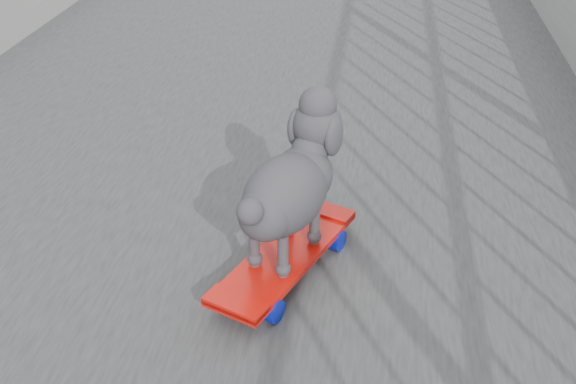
# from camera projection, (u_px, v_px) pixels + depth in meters

# --- Properties ---
(skateboard) EXTENTS (0.34, 0.53, 0.07)m
(skateboard) POSITION_uv_depth(u_px,v_px,m) (285.00, 258.00, 1.72)
(skateboard) COLOR red
(skateboard) RESTS_ON footbridge
(poodle) EXTENTS (0.27, 0.40, 0.36)m
(poodle) POSITION_uv_depth(u_px,v_px,m) (290.00, 184.00, 1.63)
(poodle) COLOR #272529
(poodle) RESTS_ON skateboard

